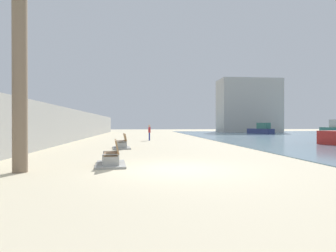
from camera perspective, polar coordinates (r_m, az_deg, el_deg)
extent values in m
plane|color=beige|center=(27.96, -3.36, -2.88)|extent=(120.00, 120.00, 0.00)
cube|color=#9E9E99|center=(28.61, -18.55, 0.13)|extent=(0.80, 64.00, 2.95)
cylinder|color=#7A6651|center=(10.68, -27.50, 9.79)|extent=(0.47, 0.47, 6.68)
cube|color=#9E9E99|center=(10.53, -11.38, -6.92)|extent=(0.62, 0.26, 0.50)
cube|color=#9E9E99|center=(11.92, -11.36, -6.07)|extent=(0.62, 0.26, 0.50)
cube|color=#997047|center=(11.20, -11.37, -5.44)|extent=(0.65, 1.64, 0.06)
cube|color=#997047|center=(11.18, -10.19, -4.01)|extent=(0.32, 1.61, 0.50)
cube|color=#9E9E99|center=(11.25, -11.37, -7.51)|extent=(1.30, 2.20, 0.08)
cube|color=#9E9E99|center=(18.27, -9.17, -3.83)|extent=(0.62, 0.27, 0.50)
cube|color=#9E9E99|center=(19.66, -9.39, -3.53)|extent=(0.62, 0.27, 0.50)
cube|color=#997047|center=(18.95, -9.29, -3.06)|extent=(0.68, 1.65, 0.06)
cube|color=#997047|center=(18.95, -8.59, -2.22)|extent=(0.35, 1.61, 0.50)
cube|color=#9E9E99|center=(18.98, -9.28, -4.30)|extent=(1.34, 2.21, 0.08)
cylinder|color=navy|center=(27.84, -3.77, -2.11)|extent=(0.12, 0.12, 0.76)
cylinder|color=navy|center=(27.71, -3.72, -2.12)|extent=(0.12, 0.12, 0.76)
cube|color=#B22D33|center=(27.76, -3.74, -0.77)|extent=(0.22, 0.34, 0.54)
sphere|color=tan|center=(27.75, -3.74, 0.06)|extent=(0.21, 0.21, 0.21)
cylinder|color=#B22D33|center=(27.97, -3.82, -0.71)|extent=(0.09, 0.09, 0.49)
cylinder|color=#B22D33|center=(27.54, -3.67, -0.73)|extent=(0.09, 0.09, 0.49)
cube|color=navy|center=(49.67, 17.95, -0.97)|extent=(2.99, 5.14, 0.80)
cube|color=#337060|center=(49.11, 18.54, 0.05)|extent=(1.68, 2.39, 0.98)
cube|color=#337060|center=(52.88, 30.35, -0.79)|extent=(2.71, 5.77, 1.05)
cube|color=#ADAAA3|center=(60.17, 15.79, 3.89)|extent=(12.00, 6.00, 10.61)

